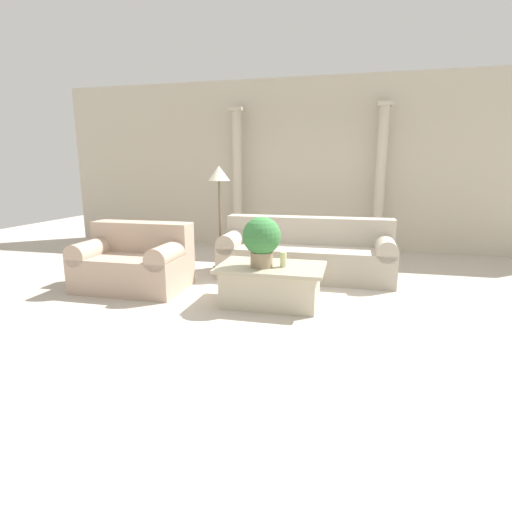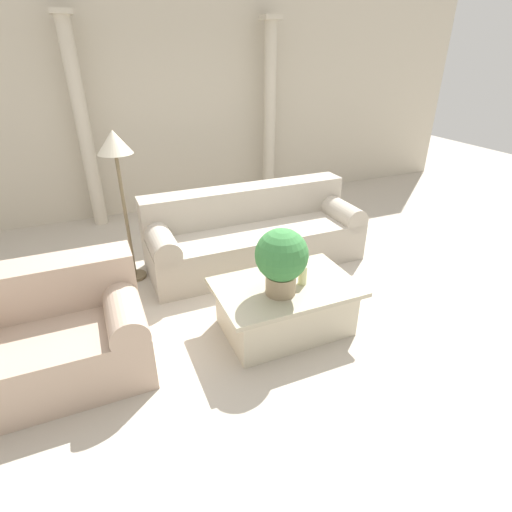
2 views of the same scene
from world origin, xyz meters
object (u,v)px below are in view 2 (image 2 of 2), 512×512
(loveseat, at_px, (50,335))
(floor_lamp, at_px, (116,157))
(potted_plant, at_px, (282,258))
(sofa_long, at_px, (253,234))
(coffee_table, at_px, (285,306))

(loveseat, relative_size, floor_lamp, 0.86)
(potted_plant, bearing_deg, sofa_long, 76.01)
(loveseat, xyz_separation_m, coffee_table, (1.86, -0.21, -0.12))
(coffee_table, relative_size, potted_plant, 2.12)
(coffee_table, bearing_deg, sofa_long, 79.15)
(sofa_long, bearing_deg, potted_plant, -103.99)
(sofa_long, relative_size, coffee_table, 2.02)
(loveseat, bearing_deg, coffee_table, -6.56)
(coffee_table, distance_m, potted_plant, 0.56)
(potted_plant, relative_size, floor_lamp, 0.36)
(coffee_table, relative_size, floor_lamp, 0.76)
(loveseat, relative_size, coffee_table, 1.12)
(loveseat, height_order, potted_plant, potted_plant)
(sofa_long, bearing_deg, loveseat, -152.47)
(coffee_table, height_order, floor_lamp, floor_lamp)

